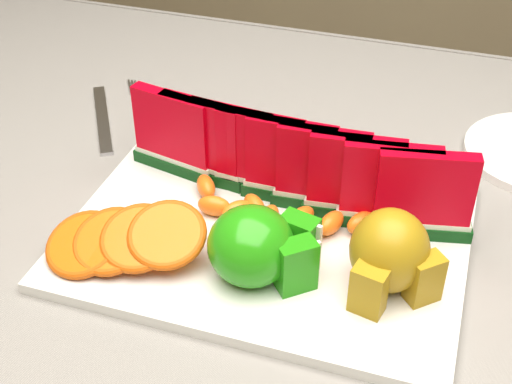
{
  "coord_description": "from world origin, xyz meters",
  "views": [
    {
      "loc": [
        0.15,
        -0.54,
        1.24
      ],
      "look_at": [
        -0.03,
        0.01,
        0.81
      ],
      "focal_mm": 50.0,
      "sensor_mm": 36.0,
      "label": 1
    }
  ],
  "objects_px": {
    "platter": "(268,234)",
    "fork": "(106,116)",
    "apple_cluster": "(259,247)",
    "pear_cluster": "(390,255)"
  },
  "relations": [
    {
      "from": "fork",
      "to": "pear_cluster",
      "type": "bearing_deg",
      "value": -27.55
    },
    {
      "from": "platter",
      "to": "apple_cluster",
      "type": "xyz_separation_m",
      "value": [
        0.01,
        -0.06,
        0.04
      ]
    },
    {
      "from": "apple_cluster",
      "to": "pear_cluster",
      "type": "distance_m",
      "value": 0.12
    },
    {
      "from": "platter",
      "to": "pear_cluster",
      "type": "relative_size",
      "value": 4.24
    },
    {
      "from": "platter",
      "to": "fork",
      "type": "height_order",
      "value": "platter"
    },
    {
      "from": "fork",
      "to": "platter",
      "type": "bearing_deg",
      "value": -31.24
    },
    {
      "from": "pear_cluster",
      "to": "fork",
      "type": "height_order",
      "value": "pear_cluster"
    },
    {
      "from": "apple_cluster",
      "to": "fork",
      "type": "relative_size",
      "value": 0.63
    },
    {
      "from": "pear_cluster",
      "to": "apple_cluster",
      "type": "bearing_deg",
      "value": -169.83
    },
    {
      "from": "platter",
      "to": "apple_cluster",
      "type": "bearing_deg",
      "value": -80.54
    }
  ]
}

